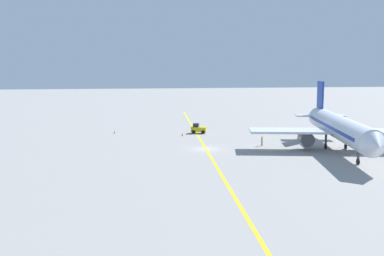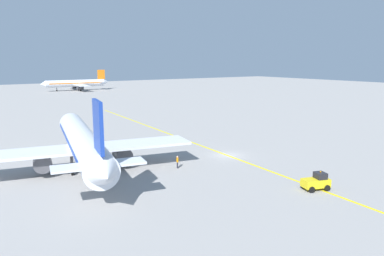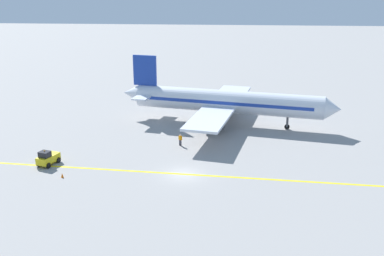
{
  "view_description": "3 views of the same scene",
  "coord_description": "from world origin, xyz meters",
  "px_view_note": "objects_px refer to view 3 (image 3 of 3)",
  "views": [
    {
      "loc": [
        12.43,
        70.8,
        13.39
      ],
      "look_at": [
        2.17,
        -0.76,
        3.38
      ],
      "focal_mm": 42.0,
      "sensor_mm": 36.0,
      "label": 1
    },
    {
      "loc": [
        -35.41,
        -42.55,
        14.31
      ],
      "look_at": [
        -4.33,
        3.25,
        4.2
      ],
      "focal_mm": 35.0,
      "sensor_mm": 36.0,
      "label": 2
    },
    {
      "loc": [
        49.25,
        5.21,
        21.93
      ],
      "look_at": [
        -3.73,
        0.73,
        4.65
      ],
      "focal_mm": 42.0,
      "sensor_mm": 36.0,
      "label": 3
    }
  ],
  "objects_px": {
    "airplane_at_gate": "(225,102)",
    "traffic_cone_mid_apron": "(62,175)",
    "baggage_tug_white": "(48,158)",
    "ground_crew_worker": "(180,139)"
  },
  "relations": [
    {
      "from": "airplane_at_gate",
      "to": "traffic_cone_mid_apron",
      "type": "relative_size",
      "value": 64.29
    },
    {
      "from": "airplane_at_gate",
      "to": "baggage_tug_white",
      "type": "xyz_separation_m",
      "value": [
        19.1,
        -21.87,
        -2.81
      ]
    },
    {
      "from": "ground_crew_worker",
      "to": "traffic_cone_mid_apron",
      "type": "relative_size",
      "value": 3.05
    },
    {
      "from": "ground_crew_worker",
      "to": "traffic_cone_mid_apron",
      "type": "distance_m",
      "value": 17.5
    },
    {
      "from": "baggage_tug_white",
      "to": "ground_crew_worker",
      "type": "bearing_deg",
      "value": 117.85
    },
    {
      "from": "airplane_at_gate",
      "to": "traffic_cone_mid_apron",
      "type": "bearing_deg",
      "value": -39.46
    },
    {
      "from": "airplane_at_gate",
      "to": "ground_crew_worker",
      "type": "height_order",
      "value": "airplane_at_gate"
    },
    {
      "from": "airplane_at_gate",
      "to": "ground_crew_worker",
      "type": "bearing_deg",
      "value": -29.26
    },
    {
      "from": "baggage_tug_white",
      "to": "ground_crew_worker",
      "type": "xyz_separation_m",
      "value": [
        -8.38,
        15.87,
        0.01
      ]
    },
    {
      "from": "traffic_cone_mid_apron",
      "to": "baggage_tug_white",
      "type": "bearing_deg",
      "value": -138.94
    }
  ]
}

